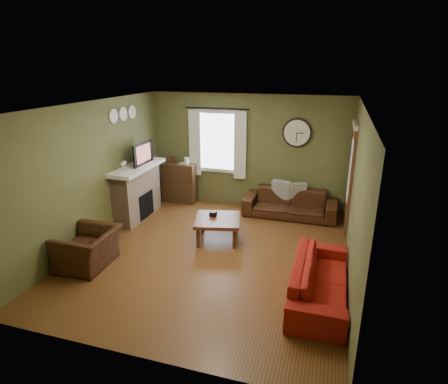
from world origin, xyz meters
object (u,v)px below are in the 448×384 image
(sofa_red, at_px, (320,280))
(coffee_table, at_px, (218,229))
(sofa_brown, at_px, (290,203))
(armchair, at_px, (88,249))
(bookshelf, at_px, (180,183))

(sofa_red, distance_m, coffee_table, 2.40)
(sofa_brown, height_order, armchair, armchair)
(coffee_table, bearing_deg, armchair, -138.77)
(sofa_red, height_order, armchair, armchair)
(bookshelf, xyz_separation_m, sofa_red, (3.52, -3.12, -0.19))
(armchair, relative_size, coffee_table, 1.15)
(sofa_brown, height_order, sofa_red, sofa_brown)
(bookshelf, xyz_separation_m, coffee_table, (1.54, -1.77, -0.26))
(bookshelf, xyz_separation_m, armchair, (-0.22, -3.32, -0.17))
(armchair, bearing_deg, sofa_red, 90.85)
(armchair, height_order, coffee_table, armchair)
(sofa_red, distance_m, armchair, 3.75)
(sofa_red, bearing_deg, sofa_brown, 15.45)
(sofa_brown, bearing_deg, armchair, -132.82)
(sofa_brown, bearing_deg, bookshelf, 176.58)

